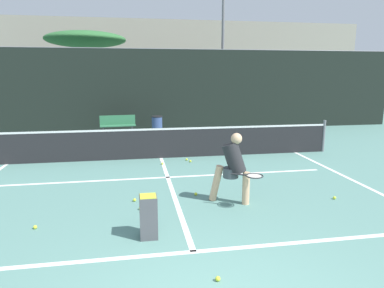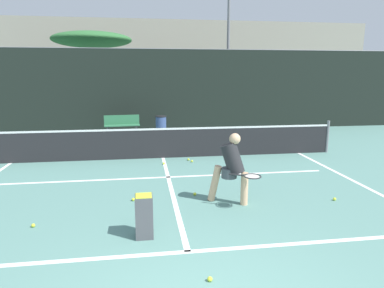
# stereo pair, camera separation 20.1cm
# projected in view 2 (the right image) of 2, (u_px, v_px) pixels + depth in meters

# --- Properties ---
(court_baseline_near) EXTENTS (11.00, 0.10, 0.01)m
(court_baseline_near) POSITION_uv_depth(u_px,v_px,m) (188.00, 252.00, 5.08)
(court_baseline_near) COLOR white
(court_baseline_near) RESTS_ON ground
(court_service_line) EXTENTS (8.25, 0.10, 0.01)m
(court_service_line) POSITION_uv_depth(u_px,v_px,m) (168.00, 177.00, 8.75)
(court_service_line) COLOR white
(court_service_line) RESTS_ON ground
(court_center_mark) EXTENTS (0.10, 5.85, 0.01)m
(court_center_mark) POSITION_uv_depth(u_px,v_px,m) (171.00, 188.00, 7.92)
(court_center_mark) COLOR white
(court_center_mark) RESTS_ON ground
(court_sideline_right) EXTENTS (0.10, 6.85, 0.01)m
(court_sideline_right) POSITION_uv_depth(u_px,v_px,m) (351.00, 179.00, 8.56)
(court_sideline_right) COLOR white
(court_sideline_right) RESTS_ON ground
(net) EXTENTS (11.09, 0.09, 1.07)m
(net) POSITION_uv_depth(u_px,v_px,m) (163.00, 142.00, 10.65)
(net) COLOR slate
(net) RESTS_ON ground
(fence_back) EXTENTS (24.00, 0.06, 3.70)m
(fence_back) POSITION_uv_depth(u_px,v_px,m) (155.00, 90.00, 15.55)
(fence_back) COLOR black
(fence_back) RESTS_ON ground
(player_practicing) EXTENTS (1.00, 0.96, 1.46)m
(player_practicing) POSITION_uv_depth(u_px,v_px,m) (232.00, 166.00, 6.86)
(player_practicing) COLOR #DBAD84
(player_practicing) RESTS_ON ground
(tennis_ball_scattered_0) EXTENTS (0.07, 0.07, 0.07)m
(tennis_ball_scattered_0) POSITION_uv_depth(u_px,v_px,m) (164.00, 163.00, 9.96)
(tennis_ball_scattered_0) COLOR #D1E033
(tennis_ball_scattered_0) RESTS_ON ground
(tennis_ball_scattered_1) EXTENTS (0.07, 0.07, 0.07)m
(tennis_ball_scattered_1) POSITION_uv_depth(u_px,v_px,m) (210.00, 279.00, 4.36)
(tennis_ball_scattered_1) COLOR #D1E033
(tennis_ball_scattered_1) RESTS_ON ground
(tennis_ball_scattered_2) EXTENTS (0.07, 0.07, 0.07)m
(tennis_ball_scattered_2) POSITION_uv_depth(u_px,v_px,m) (192.00, 161.00, 10.22)
(tennis_ball_scattered_2) COLOR #D1E033
(tennis_ball_scattered_2) RESTS_ON ground
(tennis_ball_scattered_4) EXTENTS (0.07, 0.07, 0.07)m
(tennis_ball_scattered_4) POSITION_uv_depth(u_px,v_px,m) (188.00, 159.00, 10.42)
(tennis_ball_scattered_4) COLOR #D1E033
(tennis_ball_scattered_4) RESTS_ON ground
(tennis_ball_scattered_5) EXTENTS (0.07, 0.07, 0.07)m
(tennis_ball_scattered_5) POSITION_uv_depth(u_px,v_px,m) (133.00, 199.00, 7.11)
(tennis_ball_scattered_5) COLOR #D1E033
(tennis_ball_scattered_5) RESTS_ON ground
(tennis_ball_scattered_6) EXTENTS (0.07, 0.07, 0.07)m
(tennis_ball_scattered_6) POSITION_uv_depth(u_px,v_px,m) (195.00, 194.00, 7.43)
(tennis_ball_scattered_6) COLOR #D1E033
(tennis_ball_scattered_6) RESTS_ON ground
(tennis_ball_scattered_7) EXTENTS (0.07, 0.07, 0.07)m
(tennis_ball_scattered_7) POSITION_uv_depth(u_px,v_px,m) (138.00, 208.00, 6.67)
(tennis_ball_scattered_7) COLOR #D1E033
(tennis_ball_scattered_7) RESTS_ON ground
(tennis_ball_scattered_8) EXTENTS (0.07, 0.07, 0.07)m
(tennis_ball_scattered_8) POSITION_uv_depth(u_px,v_px,m) (334.00, 199.00, 7.13)
(tennis_ball_scattered_8) COLOR #D1E033
(tennis_ball_scattered_8) RESTS_ON ground
(tennis_ball_scattered_9) EXTENTS (0.07, 0.07, 0.07)m
(tennis_ball_scattered_9) POSITION_uv_depth(u_px,v_px,m) (33.00, 225.00, 5.89)
(tennis_ball_scattered_9) COLOR #D1E033
(tennis_ball_scattered_9) RESTS_ON ground
(ball_hopper) EXTENTS (0.28, 0.28, 0.71)m
(ball_hopper) POSITION_uv_depth(u_px,v_px,m) (144.00, 215.00, 5.49)
(ball_hopper) COLOR #4C4C51
(ball_hopper) RESTS_ON ground
(courtside_bench) EXTENTS (1.51, 0.51, 0.86)m
(courtside_bench) POSITION_uv_depth(u_px,v_px,m) (122.00, 125.00, 14.58)
(courtside_bench) COLOR #33724C
(courtside_bench) RESTS_ON ground
(trash_bin) EXTENTS (0.48, 0.48, 0.80)m
(trash_bin) POSITION_uv_depth(u_px,v_px,m) (161.00, 125.00, 14.88)
(trash_bin) COLOR #384C7F
(trash_bin) RESTS_ON ground
(parked_car) EXTENTS (1.73, 4.30, 1.46)m
(parked_car) POSITION_uv_depth(u_px,v_px,m) (188.00, 107.00, 20.38)
(parked_car) COLOR maroon
(parked_car) RESTS_ON ground
(floodlight_mast) EXTENTS (1.10, 0.24, 8.88)m
(floodlight_mast) POSITION_uv_depth(u_px,v_px,m) (229.00, 18.00, 18.92)
(floodlight_mast) COLOR slate
(floodlight_mast) RESTS_ON ground
(tree_west) EXTENTS (4.60, 4.60, 4.98)m
(tree_west) POSITION_uv_depth(u_px,v_px,m) (92.00, 40.00, 19.93)
(tree_west) COLOR brown
(tree_west) RESTS_ON ground
(building_far) EXTENTS (36.00, 2.40, 6.68)m
(building_far) POSITION_uv_depth(u_px,v_px,m) (148.00, 64.00, 27.67)
(building_far) COLOR gray
(building_far) RESTS_ON ground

